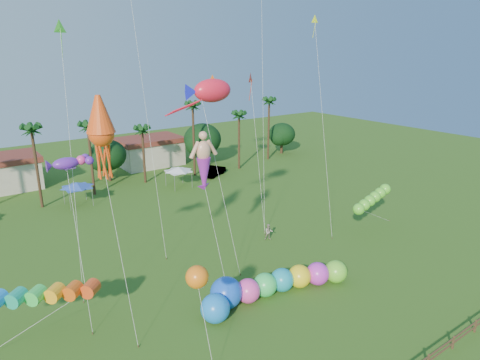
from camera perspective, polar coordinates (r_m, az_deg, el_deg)
ground at (r=32.46m, az=11.14°, el=-19.77°), size 160.00×160.00×0.00m
tree_line at (r=67.04m, az=-14.88°, el=3.59°), size 69.46×8.91×11.00m
buildings_row at (r=71.21m, az=-21.52°, el=1.84°), size 35.00×7.00×4.00m
tent_row at (r=57.55m, az=-20.75°, el=-0.75°), size 31.00×4.00×0.60m
car_b at (r=67.77m, az=-3.50°, el=1.27°), size 5.28×3.86×1.66m
spectator_b at (r=45.33m, az=3.86°, el=-6.93°), size 1.06×1.00×1.73m
caterpillar_inflatable at (r=35.95m, az=4.83°, el=-13.48°), size 12.23×4.93×2.51m
blue_ball at (r=32.76m, az=-3.32°, el=-16.71°), size 2.19×2.19×2.19m
rainbow_tube at (r=32.66m, az=-22.75°, el=-14.29°), size 8.63×5.29×3.57m
green_worm at (r=46.22m, az=15.55°, el=-3.76°), size 10.37×2.24×4.06m
orange_ball_kite at (r=26.65m, az=-5.74°, el=-12.76°), size 1.76×2.71×6.81m
merman_kite at (r=35.60m, az=-4.85°, el=1.98°), size 2.28×4.89×12.47m
fish_kite at (r=37.37m, az=-3.68°, el=11.81°), size 5.58×5.50×17.00m
squid_kite at (r=29.52m, az=-18.00°, el=5.82°), size 1.94×4.99×16.61m
lobster_kite at (r=33.27m, az=-22.18°, el=2.04°), size 3.26×5.59×12.02m
delta_kite_red at (r=45.35m, az=1.45°, el=13.10°), size 1.30×3.79×16.99m
delta_kite_yellow at (r=45.92m, az=10.02°, el=19.44°), size 1.04×4.69×22.55m
delta_kite_green at (r=36.30m, az=-22.84°, el=17.66°), size 2.36×4.42×21.42m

